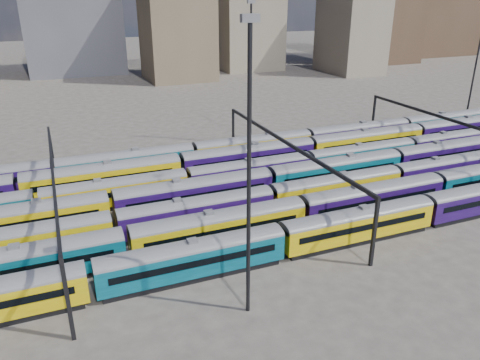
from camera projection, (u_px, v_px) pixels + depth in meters
name	position (u px, v px, depth m)	size (l,w,h in m)	color
ground	(218.00, 206.00, 63.35)	(500.00, 500.00, 0.00)	#3F3935
rake_0	(358.00, 221.00, 53.62)	(98.39, 2.88, 4.85)	black
rake_1	(301.00, 209.00, 56.22)	(124.28, 3.03, 5.10)	black
rake_2	(271.00, 197.00, 59.98)	(117.81, 2.87, 4.83)	black
rake_3	(111.00, 204.00, 57.41)	(128.92, 3.14, 5.30)	black
rake_4	(251.00, 169.00, 69.10)	(136.66, 2.86, 4.80)	black
rake_5	(103.00, 175.00, 66.08)	(155.78, 3.25, 5.49)	black
rake_6	(193.00, 153.00, 75.56)	(126.94, 3.10, 5.22)	black
gantry_1	(54.00, 181.00, 53.81)	(0.35, 40.35, 8.03)	black
gantry_2	(286.00, 150.00, 64.28)	(0.35, 40.35, 8.03)	black
gantry_3	(453.00, 127.00, 74.74)	(0.35, 40.35, 8.03)	black
mast_2	(249.00, 167.00, 37.46)	(1.40, 0.50, 25.60)	black
mast_3	(251.00, 69.00, 83.89)	(1.40, 0.50, 25.60)	black
mast_5	(477.00, 58.00, 97.90)	(1.40, 0.50, 25.60)	black
skyline	(379.00, 7.00, 182.71)	(399.22, 60.48, 50.03)	#665B4C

